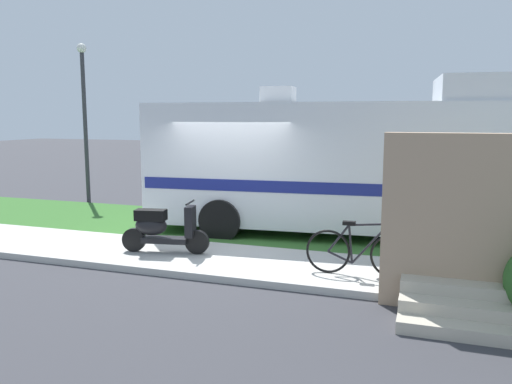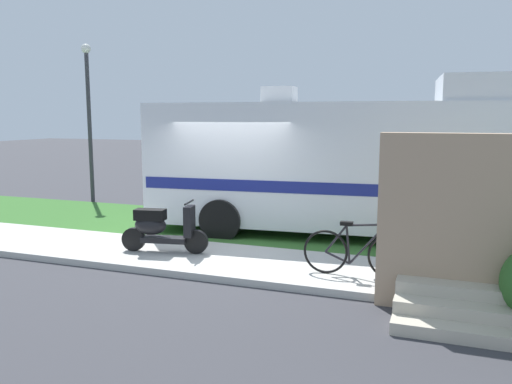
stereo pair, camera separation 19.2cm
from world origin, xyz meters
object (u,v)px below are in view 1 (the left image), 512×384
at_px(motorhome_rv, 336,163).
at_px(bottle_green, 402,268).
at_px(scooter, 162,228).
at_px(street_lamp_post, 84,109).
at_px(bicycle, 360,251).

xyz_separation_m(motorhome_rv, bottle_green, (1.61, -2.81, -1.39)).
xyz_separation_m(scooter, bottle_green, (4.28, 0.12, -0.36)).
xyz_separation_m(scooter, street_lamp_post, (-5.24, 4.83, 2.25)).
distance_m(motorhome_rv, bottle_green, 3.52).
bearing_deg(bicycle, bottle_green, 28.28).
relative_size(motorhome_rv, bicycle, 4.66).
relative_size(motorhome_rv, bottle_green, 35.86).
distance_m(bicycle, street_lamp_post, 10.48).
height_order(bicycle, street_lamp_post, street_lamp_post).
distance_m(motorhome_rv, scooter, 4.09).
distance_m(bottle_green, street_lamp_post, 10.94).
distance_m(scooter, bicycle, 3.65).
height_order(motorhome_rv, bicycle, motorhome_rv).
height_order(bottle_green, street_lamp_post, street_lamp_post).
distance_m(bicycle, bottle_green, 0.78).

